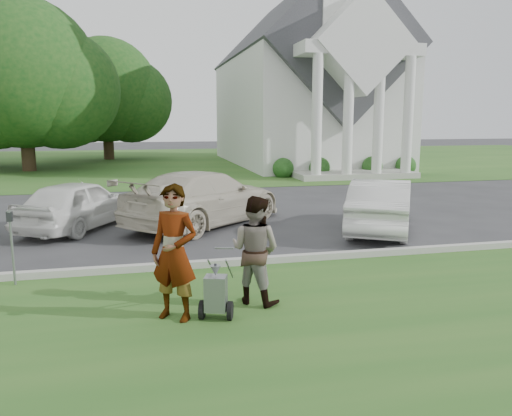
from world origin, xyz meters
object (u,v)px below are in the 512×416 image
object	(u,v)px
tree_back	(106,95)
car_d	(381,205)
person_right	(255,251)
tree_left	(22,81)
car_b	(79,204)
person_left	(174,254)
striping_cart	(216,294)
parking_meter_near	(11,239)
church	(304,73)
car_c	(205,198)

from	to	relation	value
tree_back	car_d	xyz separation A→B (m)	(8.52, -27.10, -4.03)
person_right	car_d	size ratio (longest dim) A/B	0.41
tree_left	car_b	xyz separation A→B (m)	(4.66, -17.04, -4.43)
person_left	car_d	size ratio (longest dim) A/B	0.48
striping_cart	person_right	world-z (taller)	person_right
person_left	person_right	xyz separation A→B (m)	(1.30, 0.40, -0.14)
tree_left	tree_back	size ratio (longest dim) A/B	1.11
parking_meter_near	car_b	distance (m)	4.76
church	person_left	size ratio (longest dim) A/B	11.96
tree_back	car_b	xyz separation A→B (m)	(0.66, -25.04, -4.05)
tree_back	car_c	world-z (taller)	tree_back
car_d	car_c	bearing A→B (deg)	7.62
car_b	car_c	world-z (taller)	car_c
tree_left	tree_back	world-z (taller)	tree_left
person_left	person_right	bearing A→B (deg)	50.98
car_c	tree_left	bearing A→B (deg)	-17.82
church	tree_left	distance (m)	17.07
church	car_b	size ratio (longest dim) A/B	6.03
tree_back	parking_meter_near	xyz separation A→B (m)	(0.06, -29.76, -3.87)
parking_meter_near	car_d	size ratio (longest dim) A/B	0.32
person_left	car_d	bearing A→B (deg)	74.09
car_d	car_b	bearing A→B (deg)	15.19
tree_back	person_left	size ratio (longest dim) A/B	4.77
person_left	car_d	world-z (taller)	person_left
tree_back	striping_cart	distance (m)	32.56
car_c	person_right	bearing A→B (deg)	137.41
church	car_d	xyz separation A→B (m)	(-4.49, -20.23, -5.24)
tree_left	striping_cart	size ratio (longest dim) A/B	10.21
car_b	car_d	world-z (taller)	car_d
church	person_right	distance (m)	26.74
car_b	person_right	bearing A→B (deg)	146.63
church	car_c	size ratio (longest dim) A/B	4.55
tree_left	person_right	xyz separation A→B (m)	(8.08, -23.56, -4.24)
church	person_right	xyz separation A→B (m)	(-8.94, -24.68, -5.07)
tree_left	parking_meter_near	size ratio (longest dim) A/B	7.77
car_c	car_b	bearing A→B (deg)	43.28
car_b	car_c	xyz separation A→B (m)	(3.39, -0.23, 0.09)
tree_back	person_right	xyz separation A→B (m)	(4.07, -31.56, -3.86)
car_b	car_d	distance (m)	8.13
church	car_d	world-z (taller)	church
person_right	car_d	bearing A→B (deg)	-93.82
person_left	car_c	world-z (taller)	person_left
striping_cart	car_c	distance (m)	6.87
person_left	person_right	distance (m)	1.37
person_left	tree_back	bearing A→B (deg)	128.84
person_left	person_right	world-z (taller)	person_left
parking_meter_near	car_c	world-z (taller)	car_c
striping_cart	person_left	distance (m)	0.86
striping_cart	person_right	bearing A→B (deg)	55.52
church	striping_cart	world-z (taller)	church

